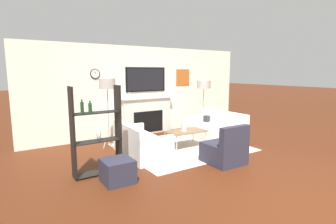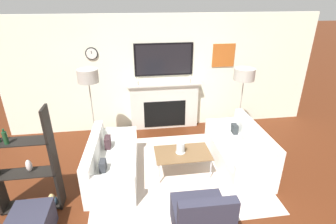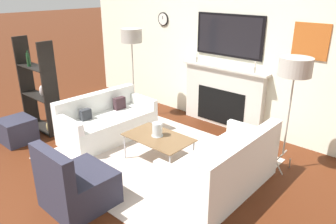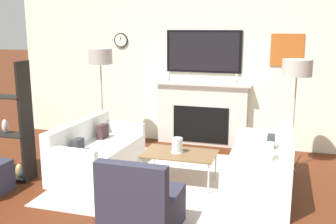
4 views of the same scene
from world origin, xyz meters
name	(u,v)px [view 3 (image 3 of 4)]	position (x,y,z in m)	size (l,w,h in m)	color
fireplace_wall	(228,62)	(0.00, 5.13, 1.22)	(7.34, 0.28, 2.70)	white
area_rug	(157,159)	(0.00, 3.20, 0.01)	(3.03, 2.63, 0.01)	beige
couch_left	(107,123)	(-1.21, 3.21, 0.28)	(0.89, 1.67, 0.76)	white
couch_right	(224,170)	(1.21, 3.20, 0.30)	(0.80, 1.72, 0.83)	white
armchair	(76,186)	(0.06, 1.72, 0.28)	(0.75, 0.77, 0.86)	#292938
coffee_table	(158,139)	(0.09, 3.16, 0.40)	(1.01, 0.62, 0.43)	brown
hurricane_candle	(157,130)	(0.05, 3.18, 0.52)	(0.18, 0.18, 0.21)	silver
floor_lamp_left	(132,37)	(-1.58, 4.21, 1.62)	(0.40, 0.40, 1.78)	#9E998E
floor_lamp_right	(295,68)	(1.58, 4.21, 1.52)	(0.43, 0.43, 1.68)	#9E998E
shelf_unit	(39,91)	(-2.38, 2.63, 0.75)	(0.91, 0.28, 1.69)	black
ottoman	(17,130)	(-2.23, 2.07, 0.21)	(0.52, 0.52, 0.42)	#292938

